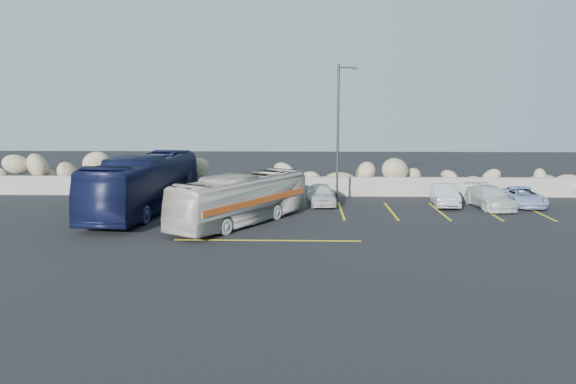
{
  "coord_description": "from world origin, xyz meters",
  "views": [
    {
      "loc": [
        0.58,
        -23.09,
        5.8
      ],
      "look_at": [
        -0.22,
        4.0,
        1.5
      ],
      "focal_mm": 35.0,
      "sensor_mm": 36.0,
      "label": 1
    }
  ],
  "objects_px": {
    "vintage_bus": "(241,199)",
    "car_b": "(445,195)",
    "car_d": "(523,197)",
    "lamppost": "(339,130)",
    "tour_coach": "(144,184)",
    "car_a": "(321,194)",
    "car_c": "(490,197)"
  },
  "relations": [
    {
      "from": "car_a",
      "to": "vintage_bus",
      "type": "bearing_deg",
      "value": -132.57
    },
    {
      "from": "car_a",
      "to": "car_c",
      "type": "bearing_deg",
      "value": -9.56
    },
    {
      "from": "tour_coach",
      "to": "car_d",
      "type": "xyz_separation_m",
      "value": [
        21.03,
        2.6,
        -1.0
      ]
    },
    {
      "from": "car_c",
      "to": "car_d",
      "type": "relative_size",
      "value": 1.09
    },
    {
      "from": "car_a",
      "to": "car_d",
      "type": "distance_m",
      "value": 11.5
    },
    {
      "from": "lamppost",
      "to": "car_b",
      "type": "height_order",
      "value": "lamppost"
    },
    {
      "from": "tour_coach",
      "to": "car_b",
      "type": "distance_m",
      "value": 16.77
    },
    {
      "from": "tour_coach",
      "to": "vintage_bus",
      "type": "bearing_deg",
      "value": -19.79
    },
    {
      "from": "vintage_bus",
      "to": "car_d",
      "type": "height_order",
      "value": "vintage_bus"
    },
    {
      "from": "lamppost",
      "to": "car_d",
      "type": "xyz_separation_m",
      "value": [
        10.51,
        -0.71,
        -3.76
      ]
    },
    {
      "from": "car_d",
      "to": "vintage_bus",
      "type": "bearing_deg",
      "value": -160.2
    },
    {
      "from": "car_d",
      "to": "lamppost",
      "type": "bearing_deg",
      "value": 177.33
    },
    {
      "from": "lamppost",
      "to": "vintage_bus",
      "type": "distance_m",
      "value": 8.37
    },
    {
      "from": "car_d",
      "to": "tour_coach",
      "type": "bearing_deg",
      "value": -171.72
    },
    {
      "from": "lamppost",
      "to": "car_d",
      "type": "distance_m",
      "value": 11.19
    },
    {
      "from": "lamppost",
      "to": "vintage_bus",
      "type": "height_order",
      "value": "lamppost"
    },
    {
      "from": "lamppost",
      "to": "car_c",
      "type": "distance_m",
      "value": 9.26
    },
    {
      "from": "lamppost",
      "to": "vintage_bus",
      "type": "bearing_deg",
      "value": -130.25
    },
    {
      "from": "tour_coach",
      "to": "car_a",
      "type": "xyz_separation_m",
      "value": [
        9.52,
        2.65,
        -0.93
      ]
    },
    {
      "from": "vintage_bus",
      "to": "car_b",
      "type": "height_order",
      "value": "vintage_bus"
    },
    {
      "from": "car_b",
      "to": "car_d",
      "type": "xyz_separation_m",
      "value": [
        4.47,
        0.08,
        -0.08
      ]
    },
    {
      "from": "car_c",
      "to": "car_d",
      "type": "height_order",
      "value": "car_c"
    },
    {
      "from": "car_b",
      "to": "car_d",
      "type": "relative_size",
      "value": 0.97
    },
    {
      "from": "vintage_bus",
      "to": "car_d",
      "type": "bearing_deg",
      "value": 50.16
    },
    {
      "from": "tour_coach",
      "to": "car_c",
      "type": "distance_m",
      "value": 19.01
    },
    {
      "from": "car_a",
      "to": "car_b",
      "type": "distance_m",
      "value": 7.03
    },
    {
      "from": "lamppost",
      "to": "car_b",
      "type": "bearing_deg",
      "value": -7.49
    },
    {
      "from": "lamppost",
      "to": "tour_coach",
      "type": "height_order",
      "value": "lamppost"
    },
    {
      "from": "vintage_bus",
      "to": "car_c",
      "type": "distance_m",
      "value": 14.17
    },
    {
      "from": "car_b",
      "to": "car_a",
      "type": "bearing_deg",
      "value": -175.39
    },
    {
      "from": "car_a",
      "to": "car_d",
      "type": "height_order",
      "value": "car_a"
    },
    {
      "from": "car_a",
      "to": "lamppost",
      "type": "bearing_deg",
      "value": 28.97
    }
  ]
}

